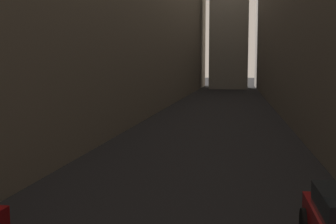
# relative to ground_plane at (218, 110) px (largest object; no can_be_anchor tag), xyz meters

# --- Properties ---
(ground_plane) EXTENTS (264.00, 264.00, 0.00)m
(ground_plane) POSITION_rel_ground_plane_xyz_m (0.00, 0.00, 0.00)
(ground_plane) COLOR black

